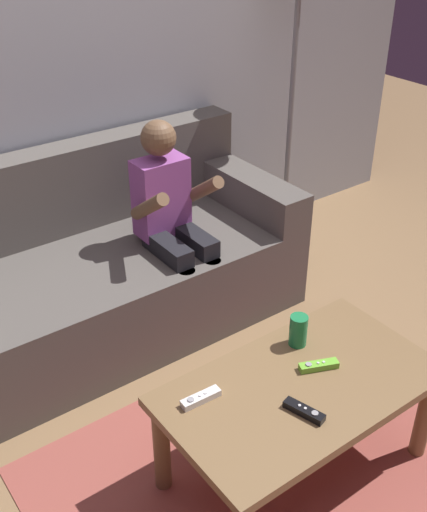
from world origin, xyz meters
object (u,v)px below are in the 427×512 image
Objects in this scene: couch at (99,273)px; game_remote_white_center at (201,398)px; person_seated_on_couch at (173,218)px; soda_can at (298,331)px; game_remote_lime_near_edge at (319,366)px; game_remote_black_far_corner at (304,411)px; coffee_table at (300,398)px.

game_remote_white_center is (-0.18, -1.07, 0.14)m from couch.
person_seated_on_couch is 8.18× the size of soda_can.
couch reaches higher than game_remote_white_center.
soda_can is at bearing 77.07° from game_remote_lime_near_edge.
soda_can is (-0.02, -0.87, -0.09)m from person_seated_on_couch.
person_seated_on_couch is 1.02m from game_remote_white_center.
game_remote_black_far_corner is (-0.25, -1.14, -0.14)m from person_seated_on_couch.
person_seated_on_couch reaches higher than game_remote_black_far_corner.
couch reaches higher than coffee_table.
person_seated_on_couch is 1.02m from game_remote_lime_near_edge.
game_remote_white_center is (-0.48, -0.89, -0.14)m from person_seated_on_couch.
game_remote_white_center is at bearing -176.35° from soda_can.
coffee_table is at bearing -98.69° from person_seated_on_couch.
game_remote_white_center is 0.98× the size of game_remote_black_far_corner.
couch reaches higher than game_remote_lime_near_edge.
game_remote_black_far_corner is (0.06, -1.32, 0.14)m from couch.
game_remote_black_far_corner is 1.18× the size of soda_can.
game_remote_white_center is 0.46m from soda_can.
couch is at bearing 104.95° from soda_can.
person_seated_on_couch is (0.30, -0.18, 0.27)m from couch.
soda_can reaches higher than coffee_table.
game_remote_white_center is (-0.42, 0.11, 0.00)m from game_remote_lime_near_edge.
game_remote_white_center is 0.34m from game_remote_black_far_corner.
coffee_table is 6.72× the size of game_remote_lime_near_edge.
game_remote_white_center is at bearing 164.86° from game_remote_lime_near_edge.
couch is at bearing 80.67° from game_remote_white_center.
game_remote_black_far_corner reaches higher than coffee_table.
soda_can is (0.28, -1.05, 0.19)m from couch.
soda_can is at bearing -75.05° from couch.
couch is 1.10m from soda_can.
coffee_table is 0.13m from game_remote_lime_near_edge.
game_remote_lime_near_edge and game_remote_white_center have the same top height.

